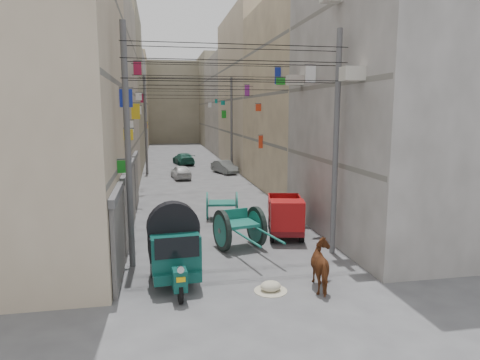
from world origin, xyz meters
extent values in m
plane|color=#4A4A4D|center=(0.00, 0.00, 0.00)|extent=(140.00, 140.00, 0.00)
cube|color=slate|center=(-4.12, 8.00, 3.20)|extent=(0.25, 9.80, 0.18)
cube|color=slate|center=(-4.12, 8.00, 6.20)|extent=(0.25, 9.80, 0.18)
cube|color=#AFA296|center=(-8.00, 19.00, 6.00)|extent=(8.00, 12.00, 12.00)
cube|color=slate|center=(-4.12, 19.00, 3.20)|extent=(0.25, 11.76, 0.18)
cube|color=slate|center=(-4.12, 19.00, 6.20)|extent=(0.25, 11.76, 0.18)
cube|color=slate|center=(-4.12, 19.00, 9.20)|extent=(0.25, 11.76, 0.18)
cube|color=gray|center=(-8.00, 32.00, 7.00)|extent=(8.00, 14.00, 14.00)
cube|color=slate|center=(-4.12, 32.00, 3.20)|extent=(0.25, 13.72, 0.18)
cube|color=slate|center=(-4.12, 32.00, 6.20)|extent=(0.25, 13.72, 0.18)
cube|color=slate|center=(-4.12, 32.00, 9.20)|extent=(0.25, 13.72, 0.18)
cube|color=#ADA6A1|center=(-8.00, 46.00, 5.90)|extent=(8.00, 14.00, 11.80)
cube|color=slate|center=(-4.12, 46.00, 3.20)|extent=(0.25, 13.72, 0.18)
cube|color=slate|center=(-4.12, 46.00, 6.20)|extent=(0.25, 13.72, 0.18)
cube|color=slate|center=(-4.12, 46.00, 9.20)|extent=(0.25, 13.72, 0.18)
cube|color=#C7B28A|center=(-8.00, 59.00, 6.75)|extent=(8.00, 12.00, 13.50)
cube|color=slate|center=(-4.12, 59.00, 3.20)|extent=(0.25, 11.76, 0.18)
cube|color=slate|center=(-4.12, 59.00, 6.20)|extent=(0.25, 11.76, 0.18)
cube|color=slate|center=(-4.12, 59.00, 9.20)|extent=(0.25, 11.76, 0.18)
cube|color=#ADA6A1|center=(8.00, 8.00, 6.50)|extent=(8.00, 10.00, 13.00)
cube|color=slate|center=(4.12, 8.00, 3.20)|extent=(0.25, 9.80, 0.18)
cube|color=slate|center=(4.12, 8.00, 6.20)|extent=(0.25, 9.80, 0.18)
cube|color=slate|center=(4.12, 8.00, 9.20)|extent=(0.25, 9.80, 0.18)
cube|color=#C7B28A|center=(8.00, 19.00, 6.00)|extent=(8.00, 12.00, 12.00)
cube|color=slate|center=(4.12, 19.00, 3.20)|extent=(0.25, 11.76, 0.18)
cube|color=slate|center=(4.12, 19.00, 6.20)|extent=(0.25, 11.76, 0.18)
cube|color=slate|center=(4.12, 19.00, 9.20)|extent=(0.25, 11.76, 0.18)
cube|color=#BEAC90|center=(8.00, 32.00, 7.00)|extent=(8.00, 14.00, 14.00)
cube|color=slate|center=(4.12, 32.00, 3.20)|extent=(0.25, 13.72, 0.18)
cube|color=slate|center=(4.12, 32.00, 6.20)|extent=(0.25, 13.72, 0.18)
cube|color=slate|center=(4.12, 32.00, 9.20)|extent=(0.25, 13.72, 0.18)
cube|color=#AFA296|center=(8.00, 46.00, 5.90)|extent=(8.00, 14.00, 11.80)
cube|color=slate|center=(4.12, 46.00, 3.20)|extent=(0.25, 13.72, 0.18)
cube|color=slate|center=(4.12, 46.00, 6.20)|extent=(0.25, 13.72, 0.18)
cube|color=slate|center=(4.12, 46.00, 9.20)|extent=(0.25, 13.72, 0.18)
cube|color=gray|center=(8.00, 59.00, 6.75)|extent=(8.00, 12.00, 13.50)
cube|color=slate|center=(4.12, 59.00, 3.20)|extent=(0.25, 11.76, 0.18)
cube|color=slate|center=(4.12, 59.00, 6.20)|extent=(0.25, 11.76, 0.18)
cube|color=slate|center=(4.12, 59.00, 9.20)|extent=(0.25, 11.76, 0.18)
cube|color=gray|center=(0.00, 66.00, 6.50)|extent=(22.00, 10.00, 13.00)
cube|color=#4C4D51|center=(-3.92, 4.80, 1.30)|extent=(0.12, 3.00, 2.60)
cube|color=#545456|center=(-3.90, 4.80, 2.75)|extent=(0.18, 3.20, 0.25)
cube|color=#4C4D51|center=(-3.92, 8.50, 1.30)|extent=(0.12, 3.00, 2.60)
cube|color=#545456|center=(-3.90, 8.50, 2.75)|extent=(0.18, 3.20, 0.25)
cube|color=#4C4D51|center=(-3.92, 12.20, 1.30)|extent=(0.12, 3.00, 2.60)
cube|color=#545456|center=(-3.90, 12.20, 2.75)|extent=(0.18, 3.20, 0.25)
cube|color=#4C4D51|center=(-3.92, 16.00, 1.30)|extent=(0.12, 3.00, 2.60)
cube|color=#545456|center=(-3.90, 16.00, 2.75)|extent=(0.18, 3.20, 0.25)
cube|color=#0C8E83|center=(3.81, 34.28, 5.98)|extent=(0.38, 0.08, 0.41)
cube|color=yellow|center=(-3.86, 41.61, 3.62)|extent=(0.27, 0.08, 0.71)
cube|color=#1A9022|center=(-3.78, 6.43, 3.35)|extent=(0.44, 0.08, 0.42)
cube|color=yellow|center=(-3.77, 15.80, 5.17)|extent=(0.45, 0.08, 0.84)
cube|color=white|center=(3.79, 44.88, 5.91)|extent=(0.41, 0.08, 0.59)
cube|color=yellow|center=(-3.81, 9.76, 4.24)|extent=(0.38, 0.08, 0.44)
cube|color=#1A9022|center=(3.78, 33.54, 4.85)|extent=(0.43, 0.08, 0.72)
cube|color=#0C8E83|center=(3.86, 39.62, 6.25)|extent=(0.28, 0.08, 0.44)
cube|color=#AC163E|center=(-3.76, 20.00, 7.85)|extent=(0.48, 0.08, 0.84)
cube|color=#87268D|center=(-3.85, 38.07, 3.67)|extent=(0.31, 0.08, 0.44)
cube|color=red|center=(3.82, 19.02, 5.41)|extent=(0.35, 0.08, 0.45)
cube|color=#87268D|center=(3.83, 22.65, 6.65)|extent=(0.34, 0.08, 0.79)
cube|color=white|center=(-3.86, 12.02, 4.50)|extent=(0.28, 0.08, 0.52)
cube|color=#AC163E|center=(-3.86, 29.62, 6.26)|extent=(0.28, 0.08, 0.74)
cube|color=red|center=(3.87, 18.51, 3.22)|extent=(0.26, 0.08, 0.80)
cube|color=#AC163E|center=(3.83, 9.37, 6.69)|extent=(0.34, 0.08, 0.55)
cube|color=#16299E|center=(-3.76, 8.55, 5.67)|extent=(0.47, 0.08, 0.67)
cube|color=white|center=(-3.80, 21.15, 6.14)|extent=(0.40, 0.08, 0.47)
cube|color=white|center=(-3.84, 21.66, 5.24)|extent=(0.32, 0.08, 0.55)
cube|color=#1A9022|center=(3.76, 13.74, 6.73)|extent=(0.47, 0.08, 0.35)
cube|color=#16299E|center=(3.84, 14.58, 7.07)|extent=(0.32, 0.08, 0.89)
cube|color=white|center=(3.78, 9.29, 6.73)|extent=(0.44, 0.08, 0.69)
cube|color=white|center=(-4.06, 6.00, 3.00)|extent=(0.10, 3.20, 0.80)
cube|color=#87268D|center=(-4.06, 15.00, 3.00)|extent=(0.10, 3.20, 0.80)
cube|color=#0C8E83|center=(-4.06, 27.00, 3.00)|extent=(0.10, 3.20, 0.80)
cube|color=#1A9022|center=(-4.06, 39.00, 3.00)|extent=(0.10, 3.20, 0.80)
cube|color=yellow|center=(4.06, 6.00, 3.00)|extent=(0.10, 3.20, 0.80)
cube|color=#16299E|center=(4.06, 15.00, 3.00)|extent=(0.10, 3.20, 0.80)
cube|color=#0C8E83|center=(4.06, 27.00, 3.00)|extent=(0.10, 3.20, 0.80)
cube|color=red|center=(4.06, 39.00, 3.00)|extent=(0.10, 3.20, 0.80)
cube|color=beige|center=(3.65, 5.00, 6.40)|extent=(0.70, 0.55, 0.45)
cube|color=beige|center=(3.65, 11.00, 6.60)|extent=(0.70, 0.55, 0.45)
cylinder|color=#545456|center=(-3.60, 6.00, 4.00)|extent=(0.20, 0.20, 8.00)
cylinder|color=#545456|center=(3.60, 6.00, 4.00)|extent=(0.20, 0.20, 8.00)
cylinder|color=#545456|center=(-3.60, 28.00, 4.00)|extent=(0.20, 0.20, 8.00)
cylinder|color=#545456|center=(3.60, 28.00, 4.00)|extent=(0.20, 0.20, 8.00)
cylinder|color=black|center=(0.00, 5.50, 6.20)|extent=(7.40, 0.02, 0.02)
cylinder|color=black|center=(0.00, 5.50, 6.80)|extent=(7.40, 0.02, 0.02)
cylinder|color=black|center=(0.00, 5.50, 7.30)|extent=(7.40, 0.02, 0.02)
cylinder|color=black|center=(0.00, 6.50, 6.20)|extent=(7.40, 0.02, 0.02)
cylinder|color=black|center=(0.00, 6.50, 6.80)|extent=(7.40, 0.02, 0.02)
cylinder|color=black|center=(0.00, 6.50, 7.30)|extent=(7.40, 0.02, 0.02)
cylinder|color=black|center=(0.00, 12.00, 6.20)|extent=(7.40, 0.02, 0.02)
cylinder|color=black|center=(0.00, 12.00, 6.80)|extent=(7.40, 0.02, 0.02)
cylinder|color=black|center=(0.00, 12.00, 7.30)|extent=(7.40, 0.02, 0.02)
cylinder|color=black|center=(0.00, 20.00, 6.20)|extent=(7.40, 0.02, 0.02)
cylinder|color=black|center=(0.00, 20.00, 6.80)|extent=(7.40, 0.02, 0.02)
cylinder|color=black|center=(0.00, 20.00, 7.30)|extent=(7.40, 0.02, 0.02)
cylinder|color=black|center=(0.00, 28.00, 6.20)|extent=(7.40, 0.02, 0.02)
cylinder|color=black|center=(0.00, 28.00, 6.80)|extent=(7.40, 0.02, 0.02)
cylinder|color=black|center=(0.00, 28.00, 7.30)|extent=(7.40, 0.02, 0.02)
cylinder|color=black|center=(-2.15, 2.81, 0.30)|extent=(0.18, 0.62, 0.61)
cylinder|color=black|center=(-2.90, 4.83, 0.30)|extent=(0.18, 0.62, 0.61)
cylinder|color=black|center=(-1.71, 4.91, 0.30)|extent=(0.18, 0.62, 0.61)
cube|color=#0B423A|center=(-2.26, 4.22, 0.52)|extent=(1.51, 2.16, 0.30)
cube|color=#0B423A|center=(-2.16, 2.87, 0.65)|extent=(0.42, 0.52, 0.60)
cylinder|color=silver|center=(-2.14, 2.62, 1.03)|extent=(0.20, 0.07, 0.20)
cube|color=#E2B00C|center=(-2.14, 2.59, 0.76)|extent=(0.24, 0.05, 0.13)
cube|color=#0B423A|center=(-2.26, 4.27, 1.14)|extent=(1.55, 1.95, 1.03)
cube|color=black|center=(-2.19, 3.33, 1.41)|extent=(1.25, 0.16, 0.60)
cube|color=black|center=(-2.98, 4.22, 1.25)|extent=(0.14, 1.30, 0.71)
cube|color=black|center=(-1.55, 4.33, 1.25)|extent=(0.14, 1.30, 0.71)
cube|color=silver|center=(-2.19, 3.30, 0.60)|extent=(1.36, 0.15, 0.07)
cylinder|color=black|center=(-0.38, 7.02, 0.78)|extent=(0.52, 1.55, 1.55)
cylinder|color=#166254|center=(-0.38, 7.02, 0.78)|extent=(0.47, 1.22, 1.21)
cylinder|color=#545456|center=(-0.38, 7.02, 0.78)|extent=(0.28, 0.25, 0.20)
cylinder|color=black|center=(1.03, 7.36, 0.78)|extent=(0.52, 1.55, 1.55)
cylinder|color=#166254|center=(1.03, 7.36, 0.78)|extent=(0.47, 1.22, 1.21)
cylinder|color=#545456|center=(1.03, 7.36, 0.78)|extent=(0.28, 0.25, 0.20)
cylinder|color=#545456|center=(0.33, 7.19, 0.78)|extent=(1.48, 0.44, 0.09)
cube|color=#166254|center=(0.33, 7.19, 0.98)|extent=(1.42, 1.46, 0.11)
cube|color=#166254|center=(0.20, 7.73, 1.22)|extent=(1.15, 0.36, 0.39)
cylinder|color=#166254|center=(0.22, 5.74, 0.89)|extent=(0.67, 2.50, 0.08)
cylinder|color=#166254|center=(1.08, 5.95, 0.89)|extent=(0.67, 2.50, 0.08)
cylinder|color=black|center=(1.74, 7.68, 0.30)|extent=(0.29, 0.62, 0.60)
cylinder|color=black|center=(2.19, 9.63, 0.30)|extent=(0.29, 0.62, 0.60)
cylinder|color=black|center=(2.90, 7.41, 0.30)|extent=(0.29, 0.62, 0.60)
cylinder|color=black|center=(3.35, 9.37, 0.30)|extent=(0.29, 0.62, 0.60)
cube|color=#5B0D10|center=(2.54, 8.52, 0.50)|extent=(1.96, 3.23, 0.32)
cube|color=#9B0E0F|center=(2.31, 7.50, 1.14)|extent=(1.50, 1.23, 1.14)
cube|color=black|center=(2.21, 7.09, 1.23)|extent=(1.17, 0.32, 0.50)
cube|color=#5B0D10|center=(2.66, 9.01, 0.75)|extent=(1.78, 2.26, 0.11)
cube|color=#9B0E0F|center=(2.01, 9.16, 1.14)|extent=(0.50, 1.96, 0.77)
cube|color=#9B0E0F|center=(3.31, 8.86, 1.14)|extent=(0.50, 1.96, 0.77)
cube|color=#9B0E0F|center=(2.88, 9.97, 1.14)|extent=(1.34, 0.36, 0.77)
cylinder|color=#166254|center=(-0.38, 11.86, 0.66)|extent=(0.25, 1.33, 1.33)
cylinder|color=#166254|center=(1.04, 11.66, 0.66)|extent=(0.25, 1.33, 1.33)
cube|color=#166254|center=(0.33, 11.76, 0.79)|extent=(1.42, 1.29, 0.10)
cylinder|color=#545456|center=(0.33, 11.76, 0.66)|extent=(1.48, 0.28, 0.08)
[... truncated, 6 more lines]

